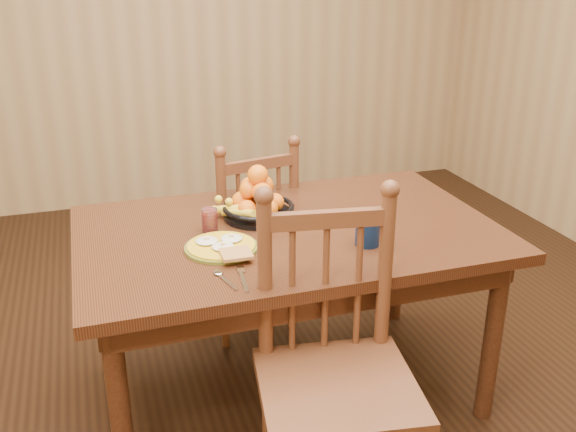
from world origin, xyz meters
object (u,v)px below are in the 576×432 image
object	(u,v)px
coffee_mug	(369,231)
fruit_bowl	(257,202)
dining_table	(288,248)
chair_near	(335,373)
breakfast_plate	(222,247)
chair_far	(246,239)

from	to	relation	value
coffee_mug	fruit_bowl	bearing A→B (deg)	130.15
dining_table	chair_near	distance (m)	0.64
dining_table	breakfast_plate	size ratio (longest dim) A/B	5.55
dining_table	fruit_bowl	size ratio (longest dim) A/B	4.94
coffee_mug	fruit_bowl	size ratio (longest dim) A/B	0.41
coffee_mug	chair_far	bearing A→B (deg)	108.34
chair_near	fruit_bowl	world-z (taller)	chair_near
chair_far	fruit_bowl	xyz separation A→B (m)	(-0.05, -0.42, 0.35)
dining_table	coffee_mug	size ratio (longest dim) A/B	11.97
dining_table	fruit_bowl	bearing A→B (deg)	120.88
coffee_mug	chair_near	bearing A→B (deg)	-125.69
dining_table	coffee_mug	xyz separation A→B (m)	(0.23, -0.23, 0.14)
chair_far	breakfast_plate	size ratio (longest dim) A/B	3.34
chair_far	breakfast_plate	bearing A→B (deg)	58.32
breakfast_plate	coffee_mug	world-z (taller)	coffee_mug
dining_table	chair_near	bearing A→B (deg)	-94.29
dining_table	breakfast_plate	world-z (taller)	breakfast_plate
chair_near	coffee_mug	world-z (taller)	chair_near
dining_table	chair_far	xyz separation A→B (m)	(-0.03, 0.56, -0.20)
chair_far	fruit_bowl	bearing A→B (deg)	71.48
chair_near	fruit_bowl	bearing A→B (deg)	101.82
breakfast_plate	coffee_mug	distance (m)	0.53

